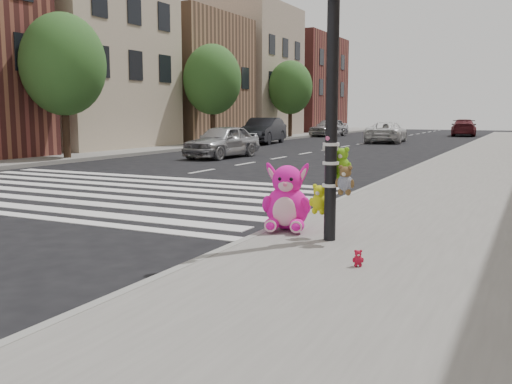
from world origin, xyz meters
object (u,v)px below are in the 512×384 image
Objects in this scene: car_dark_far at (263,131)px; car_white_near at (386,132)px; red_teddy at (358,258)px; signal_pole at (333,123)px; car_silver_far at (222,141)px; pink_bunny at (287,202)px.

car_dark_far is 1.02× the size of car_white_near.
car_white_near is (-6.81, 29.51, 0.41)m from red_teddy.
signal_pole reaches higher than car_dark_far.
car_silver_far is at bearing 100.00° from red_teddy.
car_white_near is at bearing 81.98° from car_silver_far.
car_white_near reaches higher than pink_bunny.
car_dark_far is (-11.61, 23.39, 0.22)m from pink_bunny.
pink_bunny is at bearing -52.75° from car_silver_far.
signal_pole reaches higher than car_white_near.
pink_bunny is at bearing 94.79° from car_white_near.
car_white_near is (6.33, 4.61, -0.13)m from car_dark_far.
red_teddy is 28.16m from car_dark_far.
pink_bunny is at bearing 110.51° from red_teddy.
car_silver_far is 0.86× the size of car_white_near.
signal_pole is 16.28m from car_silver_far.
pink_bunny is 28.49m from car_white_near.
car_white_near reaches higher than red_teddy.
car_white_near is at bearing 78.34° from red_teddy.
pink_bunny is 2.17m from red_teddy.
signal_pole is 3.94× the size of pink_bunny.
signal_pole is 26.80m from car_dark_far.
red_teddy is (0.72, -1.17, -1.49)m from signal_pole.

